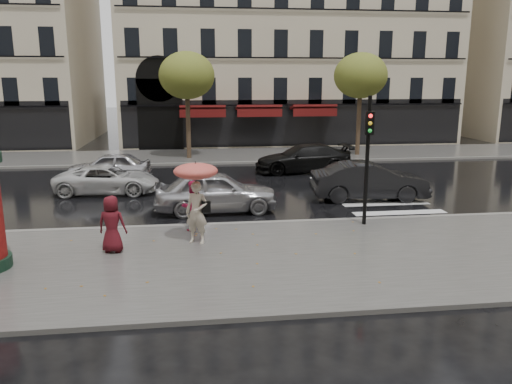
{
  "coord_description": "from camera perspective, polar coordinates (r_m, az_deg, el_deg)",
  "views": [
    {
      "loc": [
        -1.77,
        -13.52,
        4.98
      ],
      "look_at": [
        0.15,
        1.5,
        1.54
      ],
      "focal_mm": 35.0,
      "sensor_mm": 36.0,
      "label": 1
    }
  ],
  "objects": [
    {
      "name": "far_kerb",
      "position": [
        29.97,
        -3.82,
        3.33
      ],
      "size": [
        90.0,
        0.25,
        0.14
      ],
      "primitive_type": "cube",
      "color": "slate",
      "rests_on": "ground"
    },
    {
      "name": "woman_umbrella",
      "position": [
        14.92,
        -6.85,
        0.33
      ],
      "size": [
        1.31,
        1.31,
        2.52
      ],
      "color": "beige",
      "rests_on": "near_sidewalk"
    },
    {
      "name": "tree_far_right",
      "position": [
        33.3,
        11.87,
        12.85
      ],
      "size": [
        3.4,
        3.4,
        6.64
      ],
      "color": "#38281C",
      "rests_on": "ground"
    },
    {
      "name": "ground",
      "position": [
        14.51,
        0.15,
        -7.27
      ],
      "size": [
        160.0,
        160.0,
        0.0
      ],
      "primitive_type": "plane",
      "color": "black",
      "rests_on": "ground"
    },
    {
      "name": "car_silver",
      "position": [
        19.06,
        -4.6,
        0.07
      ],
      "size": [
        4.73,
        2.01,
        1.59
      ],
      "primitive_type": "imported",
      "rotation": [
        0.0,
        0.0,
        1.6
      ],
      "color": "#A9A9AD",
      "rests_on": "ground"
    },
    {
      "name": "tree_far_left",
      "position": [
        31.52,
        -7.92,
        13.01
      ],
      "size": [
        3.4,
        3.4,
        6.64
      ],
      "color": "#38281C",
      "rests_on": "ground"
    },
    {
      "name": "car_far_silver",
      "position": [
        26.12,
        -16.4,
        2.83
      ],
      "size": [
        4.19,
        1.89,
        1.4
      ],
      "primitive_type": "imported",
      "rotation": [
        0.0,
        0.0,
        -1.63
      ],
      "color": "#B0AFB4",
      "rests_on": "ground"
    },
    {
      "name": "zebra_crossing",
      "position": [
        24.89,
        11.05,
        1.02
      ],
      "size": [
        3.6,
        11.75,
        0.01
      ],
      "primitive_type": "cube",
      "color": "silver",
      "rests_on": "ground"
    },
    {
      "name": "near_kerb",
      "position": [
        17.32,
        -1.14,
        -3.68
      ],
      "size": [
        90.0,
        0.25,
        0.14
      ],
      "primitive_type": "cube",
      "color": "slate",
      "rests_on": "ground"
    },
    {
      "name": "near_sidewalk",
      "position": [
        14.02,
        0.42,
        -7.74
      ],
      "size": [
        90.0,
        7.0,
        0.12
      ],
      "primitive_type": "cube",
      "color": "#474744",
      "rests_on": "ground"
    },
    {
      "name": "bldg_far_corner",
      "position": [
        44.65,
        3.0,
        20.92
      ],
      "size": [
        26.0,
        14.0,
        22.9
      ],
      "color": "#B7A88C",
      "rests_on": "ground"
    },
    {
      "name": "man_burgundy",
      "position": [
        14.8,
        -16.14,
        -3.54
      ],
      "size": [
        0.9,
        0.68,
        1.65
      ],
      "primitive_type": "imported",
      "rotation": [
        0.0,
        0.0,
        2.93
      ],
      "color": "#4E0F17",
      "rests_on": "near_sidewalk"
    },
    {
      "name": "traffic_light",
      "position": [
        16.93,
        12.68,
        4.9
      ],
      "size": [
        0.31,
        0.42,
        4.33
      ],
      "color": "black",
      "rests_on": "near_sidewalk"
    },
    {
      "name": "car_black",
      "position": [
        27.32,
        5.41,
        3.85
      ],
      "size": [
        5.33,
        2.37,
        1.52
      ],
      "primitive_type": "imported",
      "rotation": [
        0.0,
        0.0,
        -1.52
      ],
      "color": "black",
      "rests_on": "ground"
    },
    {
      "name": "car_darkgrey",
      "position": [
        21.48,
        12.8,
        1.23
      ],
      "size": [
        4.93,
        2.07,
        1.59
      ],
      "primitive_type": "imported",
      "rotation": [
        0.0,
        0.0,
        1.49
      ],
      "color": "black",
      "rests_on": "ground"
    },
    {
      "name": "woman_red",
      "position": [
        16.42,
        -7.27,
        -1.54
      ],
      "size": [
        1.01,
        0.98,
        1.65
      ],
      "primitive_type": "imported",
      "rotation": [
        0.0,
        0.0,
        3.78
      ],
      "color": "#B11540",
      "rests_on": "near_sidewalk"
    },
    {
      "name": "car_white",
      "position": [
        23.06,
        -16.62,
        1.37
      ],
      "size": [
        4.62,
        2.33,
        1.25
      ],
      "primitive_type": "imported",
      "rotation": [
        0.0,
        0.0,
        1.52
      ],
      "color": "silver",
      "rests_on": "ground"
    },
    {
      "name": "far_sidewalk",
      "position": [
        32.93,
        -4.14,
        4.16
      ],
      "size": [
        90.0,
        6.0,
        0.12
      ],
      "primitive_type": "cube",
      "color": "#474744",
      "rests_on": "ground"
    }
  ]
}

